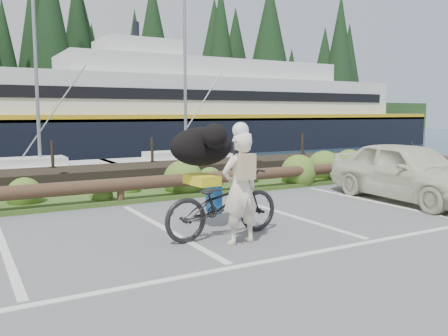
{
  "coord_description": "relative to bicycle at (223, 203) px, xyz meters",
  "views": [
    {
      "loc": [
        -3.13,
        -5.64,
        2.06
      ],
      "look_at": [
        0.87,
        1.43,
        1.1
      ],
      "focal_mm": 38.0,
      "sensor_mm": 36.0,
      "label": 1
    }
  ],
  "objects": [
    {
      "name": "dog",
      "position": [
        -0.04,
        0.68,
        0.9
      ],
      "size": [
        0.65,
        1.21,
        0.68
      ],
      "primitive_type": "ellipsoid",
      "rotation": [
        0.0,
        0.0,
        1.63
      ],
      "color": "black",
      "rests_on": "bicycle"
    },
    {
      "name": "vegetation_strip",
      "position": [
        -0.64,
        4.23,
        -0.51
      ],
      "size": [
        34.0,
        1.6,
        0.1
      ],
      "primitive_type": "cube",
      "color": "#3D5B21",
      "rests_on": "ground"
    },
    {
      "name": "parked_car",
      "position": [
        5.33,
        0.69,
        0.13
      ],
      "size": [
        1.9,
        4.17,
        1.39
      ],
      "primitive_type": "imported",
      "rotation": [
        0.0,
        0.0,
        -0.07
      ],
      "color": "beige",
      "rests_on": "ground"
    },
    {
      "name": "log_rail",
      "position": [
        -0.64,
        3.53,
        -0.56
      ],
      "size": [
        32.0,
        0.3,
        0.6
      ],
      "primitive_type": null,
      "color": "#443021",
      "rests_on": "ground"
    },
    {
      "name": "bicycle",
      "position": [
        0.0,
        0.0,
        0.0
      ],
      "size": [
        2.18,
        0.88,
        1.12
      ],
      "primitive_type": "imported",
      "rotation": [
        0.0,
        0.0,
        1.63
      ],
      "color": "black",
      "rests_on": "ground"
    },
    {
      "name": "cyclist",
      "position": [
        0.03,
        -0.5,
        0.32
      ],
      "size": [
        0.67,
        0.46,
        1.76
      ],
      "primitive_type": "imported",
      "rotation": [
        0.0,
        0.0,
        3.2
      ],
      "color": "#EFE2CB",
      "rests_on": "ground"
    },
    {
      "name": "ground",
      "position": [
        -0.64,
        -1.07,
        -0.56
      ],
      "size": [
        72.0,
        72.0,
        0.0
      ],
      "primitive_type": "plane",
      "color": "#59595B"
    }
  ]
}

